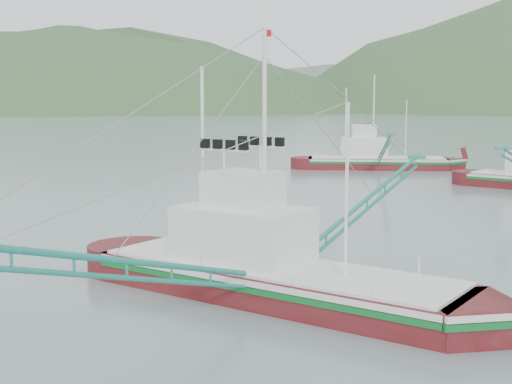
# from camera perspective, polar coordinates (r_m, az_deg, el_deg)

# --- Properties ---
(ground) EXTENTS (1200.00, 1200.00, 0.00)m
(ground) POSITION_cam_1_polar(r_m,az_deg,el_deg) (31.69, -2.03, -7.17)
(ground) COLOR slate
(ground) RESTS_ON ground
(main_boat) EXTENTS (16.17, 27.24, 11.61)m
(main_boat) POSITION_cam_1_polar(r_m,az_deg,el_deg) (28.63, 1.32, -3.86)
(main_boat) COLOR #500D0F
(main_boat) RESTS_ON ground
(bg_boat_far) EXTENTS (15.82, 27.97, 11.35)m
(bg_boat_far) POSITION_cam_1_polar(r_m,az_deg,el_deg) (81.58, 9.53, 2.98)
(bg_boat_far) COLOR #500D0F
(bg_boat_far) RESTS_ON ground
(headland_left) EXTENTS (448.00, 308.00, 210.00)m
(headland_left) POSITION_cam_1_polar(r_m,az_deg,el_deg) (432.39, -14.97, 6.30)
(headland_left) COLOR #33542B
(headland_left) RESTS_ON ground
(ridge_distant) EXTENTS (960.00, 400.00, 240.00)m
(ridge_distant) POSITION_cam_1_polar(r_m,az_deg,el_deg) (590.39, 13.06, 6.65)
(ridge_distant) COLOR slate
(ridge_distant) RESTS_ON ground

